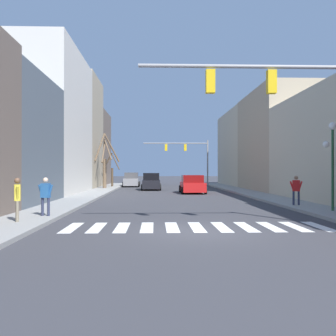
# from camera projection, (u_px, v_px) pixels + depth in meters

# --- Properties ---
(ground_plane) EXTENTS (240.00, 240.00, 0.00)m
(ground_plane) POSITION_uv_depth(u_px,v_px,m) (200.00, 232.00, 13.18)
(ground_plane) COLOR #38383D
(building_row_left) EXTENTS (6.00, 49.95, 12.36)m
(building_row_left) POSITION_uv_depth(u_px,v_px,m) (46.00, 134.00, 33.56)
(building_row_left) COLOR #66564C
(building_row_left) RESTS_ON ground_plane
(building_row_right) EXTENTS (6.00, 50.94, 9.67)m
(building_row_right) POSITION_uv_depth(u_px,v_px,m) (295.00, 144.00, 34.67)
(building_row_right) COLOR #934C3D
(building_row_right) RESTS_ON ground_plane
(crosswalk_stripes) EXTENTS (9.45, 2.60, 0.01)m
(crosswalk_stripes) POSITION_uv_depth(u_px,v_px,m) (197.00, 227.00, 14.22)
(crosswalk_stripes) COLOR white
(crosswalk_stripes) RESTS_ON ground_plane
(traffic_signal_near) EXTENTS (7.48, 0.28, 6.20)m
(traffic_signal_near) POSITION_uv_depth(u_px,v_px,m) (282.00, 102.00, 14.16)
(traffic_signal_near) COLOR gray
(traffic_signal_near) RESTS_ON ground_plane
(traffic_signal_far) EXTENTS (8.32, 0.28, 5.90)m
(traffic_signal_far) POSITION_uv_depth(u_px,v_px,m) (188.00, 152.00, 50.32)
(traffic_signal_far) COLOR gray
(traffic_signal_far) RESTS_ON ground_plane
(street_lamp_right_corner) EXTENTS (0.95, 0.36, 4.18)m
(street_lamp_right_corner) POSITION_uv_depth(u_px,v_px,m) (333.00, 148.00, 18.51)
(street_lamp_right_corner) COLOR #1E4C2D
(street_lamp_right_corner) RESTS_ON sidewalk_right
(car_driving_toward_lane) EXTENTS (2.21, 4.84, 1.62)m
(car_driving_toward_lane) POSITION_uv_depth(u_px,v_px,m) (192.00, 185.00, 35.16)
(car_driving_toward_lane) COLOR red
(car_driving_toward_lane) RESTS_ON ground_plane
(car_parked_left_far) EXTENTS (2.01, 4.17, 1.76)m
(car_parked_left_far) POSITION_uv_depth(u_px,v_px,m) (132.00, 180.00, 48.63)
(car_parked_left_far) COLOR gray
(car_parked_left_far) RESTS_ON ground_plane
(car_parked_right_mid) EXTENTS (2.03, 4.80, 1.76)m
(car_parked_right_mid) POSITION_uv_depth(u_px,v_px,m) (151.00, 182.00, 41.00)
(car_parked_right_mid) COLOR black
(car_parked_right_mid) RESTS_ON ground_plane
(pedestrian_crossing_street) EXTENTS (0.70, 0.27, 1.61)m
(pedestrian_crossing_street) POSITION_uv_depth(u_px,v_px,m) (296.00, 188.00, 21.51)
(pedestrian_crossing_street) COLOR #282D47
(pedestrian_crossing_street) RESTS_ON sidewalk_right
(pedestrian_on_right_sidewalk) EXTENTS (0.69, 0.30, 1.61)m
(pedestrian_on_right_sidewalk) POSITION_uv_depth(u_px,v_px,m) (46.00, 193.00, 16.42)
(pedestrian_on_right_sidewalk) COLOR #282D47
(pedestrian_on_right_sidewalk) RESTS_ON sidewalk_left
(pedestrian_on_left_sidewalk) EXTENTS (0.34, 0.68, 1.63)m
(pedestrian_on_left_sidewalk) POSITION_uv_depth(u_px,v_px,m) (17.00, 196.00, 14.67)
(pedestrian_on_left_sidewalk) COLOR #7A705B
(pedestrian_on_left_sidewalk) RESTS_ON sidewalk_left
(street_tree_right_far) EXTENTS (2.54, 2.58, 5.91)m
(street_tree_right_far) POSITION_uv_depth(u_px,v_px,m) (105.00, 162.00, 42.05)
(street_tree_right_far) COLOR brown
(street_tree_right_far) RESTS_ON sidewalk_left
(street_tree_left_mid) EXTENTS (2.16, 2.26, 3.98)m
(street_tree_left_mid) POSITION_uv_depth(u_px,v_px,m) (112.00, 171.00, 46.19)
(street_tree_left_mid) COLOR #473828
(street_tree_left_mid) RESTS_ON sidewalk_left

